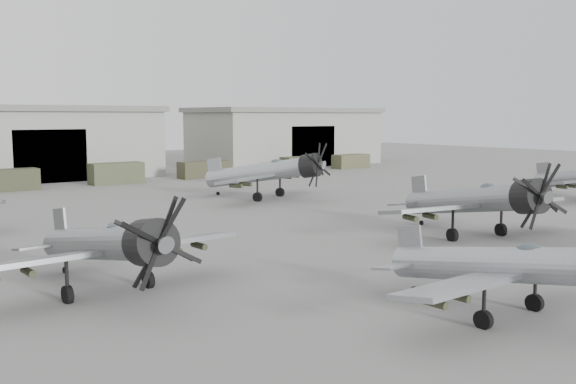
# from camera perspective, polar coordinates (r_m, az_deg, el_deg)

# --- Properties ---
(ground) EXTENTS (220.00, 220.00, 0.00)m
(ground) POSITION_cam_1_polar(r_m,az_deg,el_deg) (29.52, 13.49, -8.13)
(ground) COLOR slate
(ground) RESTS_ON ground
(hangar_center) EXTENTS (29.00, 14.80, 8.70)m
(hangar_center) POSITION_cam_1_polar(r_m,az_deg,el_deg) (83.00, -21.75, 4.15)
(hangar_center) COLOR gray
(hangar_center) RESTS_ON ground
(hangar_right) EXTENTS (29.00, 14.80, 8.70)m
(hangar_right) POSITION_cam_1_polar(r_m,az_deg,el_deg) (100.10, -0.25, 5.00)
(hangar_right) COLOR gray
(hangar_right) RESTS_ON ground
(support_truck_3) EXTENTS (5.54, 2.20, 2.18)m
(support_truck_3) POSITION_cam_1_polar(r_m,az_deg,el_deg) (70.20, -23.54, 0.98)
(support_truck_3) COLOR #363825
(support_truck_3) RESTS_ON ground
(support_truck_4) EXTENTS (5.84, 2.20, 2.33)m
(support_truck_4) POSITION_cam_1_polar(r_m,az_deg,el_deg) (73.65, -15.01, 1.62)
(support_truck_4) COLOR #42492F
(support_truck_4) RESTS_ON ground
(support_truck_5) EXTENTS (6.45, 2.20, 2.03)m
(support_truck_5) POSITION_cam_1_polar(r_m,az_deg,el_deg) (78.57, -7.43, 1.99)
(support_truck_5) COLOR #393925
(support_truck_5) RESTS_ON ground
(support_truck_6) EXTENTS (5.13, 2.20, 2.01)m
(support_truck_6) POSITION_cam_1_polar(r_m,az_deg,el_deg) (86.77, 1.01, 2.49)
(support_truck_6) COLOR #3D3D28
(support_truck_6) RESTS_ON ground
(support_truck_7) EXTENTS (5.60, 2.20, 1.97)m
(support_truck_7) POSITION_cam_1_polar(r_m,az_deg,el_deg) (92.92, 5.61, 2.74)
(support_truck_7) COLOR #4A4B31
(support_truck_7) RESTS_ON ground
(aircraft_near_1) EXTENTS (11.05, 9.94, 4.44)m
(aircraft_near_1) POSITION_cam_1_polar(r_m,az_deg,el_deg) (25.04, 19.52, -6.26)
(aircraft_near_1) COLOR #A1A3A9
(aircraft_near_1) RESTS_ON ground
(aircraft_mid_1) EXTENTS (12.00, 10.80, 4.80)m
(aircraft_mid_1) POSITION_cam_1_polar(r_m,az_deg,el_deg) (27.76, -15.57, -4.52)
(aircraft_mid_1) COLOR gray
(aircraft_mid_1) RESTS_ON ground
(aircraft_mid_2) EXTENTS (13.15, 11.83, 5.22)m
(aircraft_mid_2) POSITION_cam_1_polar(r_m,az_deg,el_deg) (40.82, 16.69, -0.72)
(aircraft_mid_2) COLOR gray
(aircraft_mid_2) RESTS_ON ground
(aircraft_far_1) EXTENTS (13.26, 12.02, 5.43)m
(aircraft_far_1) POSITION_cam_1_polar(r_m,az_deg,el_deg) (57.98, -1.57, 1.81)
(aircraft_far_1) COLOR #9A9EA3
(aircraft_far_1) RESTS_ON ground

